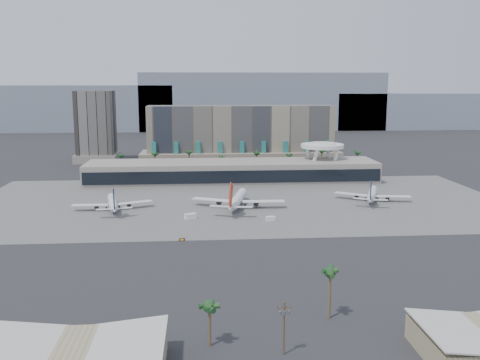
{
  "coord_description": "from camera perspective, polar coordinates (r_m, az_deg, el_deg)",
  "views": [
    {
      "loc": [
        -19.47,
        -200.96,
        57.24
      ],
      "look_at": [
        -0.86,
        40.0,
        13.46
      ],
      "focal_mm": 40.0,
      "sensor_mm": 36.0,
      "label": 1
    }
  ],
  "objects": [
    {
      "name": "terminal",
      "position": [
        315.52,
        -0.82,
        1.01
      ],
      "size": [
        170.0,
        32.5,
        14.5
      ],
      "color": "gray",
      "rests_on": "ground"
    },
    {
      "name": "service_vehicle_b",
      "position": [
        226.37,
        3.27,
        -4.14
      ],
      "size": [
        4.16,
        2.96,
        1.94
      ],
      "primitive_type": "cube",
      "rotation": [
        0.0,
        0.0,
        0.23
      ],
      "color": "white",
      "rests_on": "ground"
    },
    {
      "name": "taxiway_sign",
      "position": [
        199.24,
        -6.21,
        -6.35
      ],
      "size": [
        2.16,
        0.65,
        0.97
      ],
      "rotation": [
        0.0,
        0.0,
        0.17
      ],
      "color": "black",
      "rests_on": "ground"
    },
    {
      "name": "near_palm_b",
      "position": [
        134.33,
        9.59,
        -10.27
      ],
      "size": [
        6.0,
        6.0,
        13.31
      ],
      "color": "brown",
      "rests_on": "ground"
    },
    {
      "name": "ground",
      "position": [
        209.86,
        1.08,
        -5.56
      ],
      "size": [
        900.0,
        900.0,
        0.0
      ],
      "primitive_type": "plane",
      "color": "#232326",
      "rests_on": "ground"
    },
    {
      "name": "mountain_ridge",
      "position": [
        673.19,
        -0.38,
        7.94
      ],
      "size": [
        680.0,
        60.0,
        70.0
      ],
      "color": "gray",
      "rests_on": "ground"
    },
    {
      "name": "service_vehicle_a",
      "position": [
        230.28,
        -5.31,
        -3.87
      ],
      "size": [
        5.33,
        4.02,
        2.34
      ],
      "primitive_type": "cube",
      "rotation": [
        0.0,
        0.0,
        0.4
      ],
      "color": "white",
      "rests_on": "ground"
    },
    {
      "name": "near_palm_a",
      "position": [
        120.65,
        -3.27,
        -13.94
      ],
      "size": [
        6.0,
        6.0,
        10.61
      ],
      "color": "brown",
      "rests_on": "ground"
    },
    {
      "name": "utility_pole",
      "position": [
        117.53,
        4.72,
        -15.0
      ],
      "size": [
        3.2,
        0.85,
        12.0
      ],
      "color": "#4C3826",
      "rests_on": "ground"
    },
    {
      "name": "airliner_centre",
      "position": [
        248.92,
        -0.27,
        -2.09
      ],
      "size": [
        43.25,
        44.95,
        15.73
      ],
      "rotation": [
        0.0,
        0.0,
        -0.22
      ],
      "color": "white",
      "rests_on": "ground"
    },
    {
      "name": "saucer_structure",
      "position": [
        327.9,
        8.76,
        3.35
      ],
      "size": [
        26.0,
        26.0,
        21.89
      ],
      "color": "white",
      "rests_on": "ground"
    },
    {
      "name": "hotel",
      "position": [
        378.7,
        0.07,
        4.14
      ],
      "size": [
        140.0,
        30.0,
        42.0
      ],
      "color": "gray",
      "rests_on": "ground"
    },
    {
      "name": "palm_row",
      "position": [
        350.11,
        -0.04,
        2.59
      ],
      "size": [
        157.8,
        2.8,
        13.1
      ],
      "color": "brown",
      "rests_on": "ground"
    },
    {
      "name": "airliner_right",
      "position": [
        271.48,
        13.91,
        -1.49
      ],
      "size": [
        35.54,
        36.69,
        13.29
      ],
      "rotation": [
        0.0,
        0.0,
        -0.36
      ],
      "color": "white",
      "rests_on": "ground"
    },
    {
      "name": "airliner_left",
      "position": [
        251.93,
        -13.42,
        -2.38
      ],
      "size": [
        35.97,
        37.38,
        13.03
      ],
      "rotation": [
        0.0,
        0.0,
        0.2
      ],
      "color": "white",
      "rests_on": "ground"
    },
    {
      "name": "office_tower",
      "position": [
        409.45,
        -15.09,
        5.11
      ],
      "size": [
        30.0,
        30.0,
        52.0
      ],
      "color": "black",
      "rests_on": "ground"
    },
    {
      "name": "apron_pad",
      "position": [
        263.0,
        -0.06,
        -2.3
      ],
      "size": [
        260.0,
        130.0,
        0.06
      ],
      "primitive_type": "cube",
      "color": "#5B5B59",
      "rests_on": "ground"
    }
  ]
}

